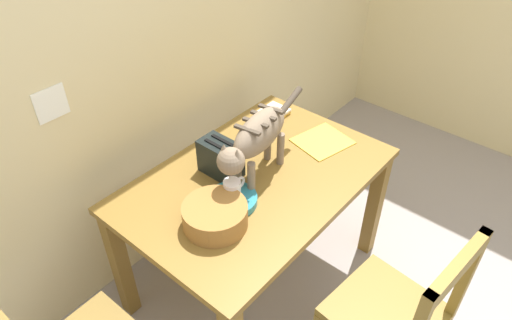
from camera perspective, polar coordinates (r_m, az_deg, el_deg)
name	(u,v)px	position (r m, az deg, el deg)	size (l,w,h in m)	color
wall_rear	(142,42)	(2.29, -13.82, 13.98)	(4.92, 0.11, 2.50)	beige
dining_table	(256,191)	(2.24, 0.00, -3.84)	(1.27, 0.84, 0.74)	brown
cat	(256,138)	(2.03, 0.03, 2.78)	(0.65, 0.18, 0.34)	#7F6B57
saucer_bowl	(233,200)	(2.04, -2.90, -4.90)	(0.22, 0.22, 0.04)	teal
coffee_mug	(233,189)	(2.00, -2.88, -3.56)	(0.12, 0.08, 0.09)	white
magazine	(322,141)	(2.43, 8.18, 2.29)	(0.26, 0.23, 0.01)	gold
book_stack	(273,113)	(2.61, 2.14, 5.86)	(0.16, 0.14, 0.03)	yellow
wicker_basket	(215,215)	(1.93, -5.07, -6.79)	(0.27, 0.27, 0.10)	olive
toaster	(221,158)	(2.16, -4.38, 0.22)	(0.12, 0.20, 0.18)	black
wooden_chair_far	(394,316)	(2.09, 16.66, -17.97)	(0.46, 0.46, 0.95)	olive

